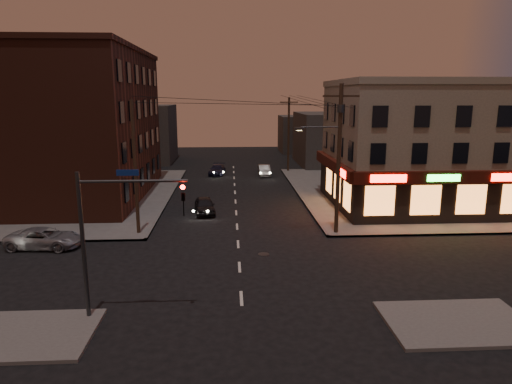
{
  "coord_description": "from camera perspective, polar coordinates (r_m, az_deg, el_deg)",
  "views": [
    {
      "loc": [
        -0.46,
        -24.04,
        9.43
      ],
      "look_at": [
        1.22,
        5.08,
        3.2
      ],
      "focal_mm": 32.0,
      "sensor_mm": 36.0,
      "label": 1
    }
  ],
  "objects": [
    {
      "name": "bg_building_ne_a",
      "position": [
        63.98,
        9.84,
        6.57
      ],
      "size": [
        10.0,
        12.0,
        7.0
      ],
      "primitive_type": "cube",
      "color": "#3F3D3A",
      "rests_on": "ground"
    },
    {
      "name": "utility_pole_main",
      "position": [
        30.9,
        10.13,
        5.05
      ],
      "size": [
        4.2,
        0.44,
        10.0
      ],
      "color": "#382619",
      "rests_on": "sidewalk_ne"
    },
    {
      "name": "sidewalk_ne",
      "position": [
        47.76,
        19.51,
        0.06
      ],
      "size": [
        24.0,
        28.0,
        0.15
      ],
      "primitive_type": "cube",
      "color": "#514F4C",
      "rests_on": "ground"
    },
    {
      "name": "bg_building_ne_b",
      "position": [
        77.32,
        6.03,
        7.23
      ],
      "size": [
        8.0,
        8.0,
        6.0
      ],
      "primitive_type": "cube",
      "color": "#3F3D3A",
      "rests_on": "ground"
    },
    {
      "name": "fire_hydrant",
      "position": [
        35.85,
        10.14,
        -2.54
      ],
      "size": [
        0.29,
        0.29,
        0.67
      ],
      "rotation": [
        0.0,
        0.0,
        -0.07
      ],
      "color": "maroon",
      "rests_on": "sidewalk_ne"
    },
    {
      "name": "sedan_mid",
      "position": [
        54.21,
        1.04,
        2.72
      ],
      "size": [
        1.41,
        3.89,
        1.28
      ],
      "primitive_type": "imported",
      "rotation": [
        0.0,
        0.0,
        0.02
      ],
      "color": "slate",
      "rests_on": "ground"
    },
    {
      "name": "sidewalk_nw",
      "position": [
        47.4,
        -24.94,
        -0.46
      ],
      "size": [
        24.0,
        28.0,
        0.15
      ],
      "primitive_type": "cube",
      "color": "#514F4C",
      "rests_on": "ground"
    },
    {
      "name": "brick_apartment",
      "position": [
        45.35,
        -21.54,
        7.71
      ],
      "size": [
        12.0,
        20.0,
        13.0
      ],
      "primitive_type": "cube",
      "color": "#4B2318",
      "rests_on": "sidewalk_nw"
    },
    {
      "name": "traffic_signal",
      "position": [
        19.84,
        -18.13,
        -3.98
      ],
      "size": [
        4.49,
        0.32,
        6.47
      ],
      "color": "#333538",
      "rests_on": "ground"
    },
    {
      "name": "pizza_building",
      "position": [
        41.1,
        20.32,
        5.61
      ],
      "size": [
        15.85,
        12.85,
        10.5
      ],
      "color": "gray",
      "rests_on": "sidewalk_ne"
    },
    {
      "name": "suv_cross",
      "position": [
        31.62,
        -24.94,
        -5.26
      ],
      "size": [
        4.73,
        2.51,
        1.27
      ],
      "primitive_type": "imported",
      "rotation": [
        0.0,
        0.0,
        1.48
      ],
      "color": "gray",
      "rests_on": "ground"
    },
    {
      "name": "utility_pole_west",
      "position": [
        31.55,
        -14.87,
        2.94
      ],
      "size": [
        0.24,
        0.24,
        9.0
      ],
      "primitive_type": "cylinder",
      "color": "#382619",
      "rests_on": "sidewalk_nw"
    },
    {
      "name": "ground",
      "position": [
        25.83,
        -2.08,
        -9.37
      ],
      "size": [
        120.0,
        120.0,
        0.0
      ],
      "primitive_type": "plane",
      "color": "black",
      "rests_on": "ground"
    },
    {
      "name": "bg_building_nw",
      "position": [
        67.43,
        -14.12,
        7.08
      ],
      "size": [
        9.0,
        10.0,
        8.0
      ],
      "primitive_type": "cube",
      "color": "#3F3D3A",
      "rests_on": "ground"
    },
    {
      "name": "utility_pole_far",
      "position": [
        56.71,
        4.09,
        7.19
      ],
      "size": [
        0.26,
        0.26,
        9.0
      ],
      "primitive_type": "cylinder",
      "color": "#382619",
      "rests_on": "sidewalk_ne"
    },
    {
      "name": "sedan_far",
      "position": [
        55.02,
        -4.88,
        2.78
      ],
      "size": [
        2.16,
        4.31,
        1.2
      ],
      "primitive_type": "imported",
      "rotation": [
        0.0,
        0.0,
        -0.12
      ],
      "color": "black",
      "rests_on": "ground"
    },
    {
      "name": "sedan_near",
      "position": [
        37.16,
        -6.45,
        -1.68
      ],
      "size": [
        2.0,
        3.99,
        1.3
      ],
      "primitive_type": "imported",
      "rotation": [
        0.0,
        0.0,
        0.12
      ],
      "color": "black",
      "rests_on": "ground"
    }
  ]
}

